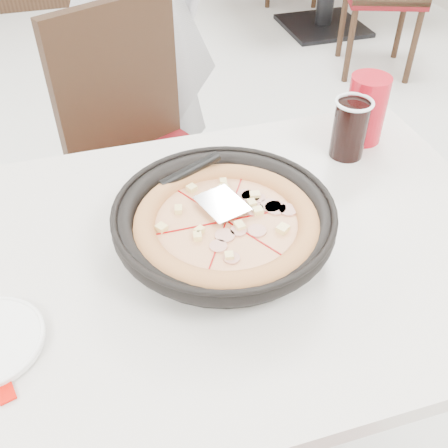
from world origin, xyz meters
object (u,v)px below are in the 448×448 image
object	(u,v)px
pizza	(226,230)
pizza_pan	(224,227)
red_cup	(366,109)
chair_far	(160,173)
main_table	(213,362)
cola_glass	(350,130)

from	to	relation	value
pizza	pizza_pan	bearing A→B (deg)	82.50
red_cup	chair_far	bearing A→B (deg)	139.58
red_cup	main_table	bearing A→B (deg)	-149.56
chair_far	cola_glass	world-z (taller)	chair_far
pizza_pan	red_cup	size ratio (longest dim) A/B	2.37
pizza	red_cup	world-z (taller)	red_cup
main_table	pizza	bearing A→B (deg)	-41.26
cola_glass	red_cup	world-z (taller)	red_cup
pizza	chair_far	bearing A→B (deg)	91.23
cola_glass	red_cup	bearing A→B (deg)	38.39
pizza	cola_glass	bearing A→B (deg)	33.24
main_table	red_cup	bearing A→B (deg)	30.44
main_table	pizza	distance (m)	0.44
chair_far	pizza_pan	world-z (taller)	chair_far
chair_far	cola_glass	xyz separation A→B (m)	(0.38, -0.43, 0.34)
main_table	chair_far	world-z (taller)	chair_far
main_table	cola_glass	size ratio (longest dim) A/B	9.23
chair_far	pizza	size ratio (longest dim) A/B	3.00
main_table	pizza_pan	xyz separation A→B (m)	(0.03, 0.00, 0.42)
chair_far	red_cup	distance (m)	0.68
main_table	chair_far	distance (m)	0.65
chair_far	red_cup	world-z (taller)	chair_far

